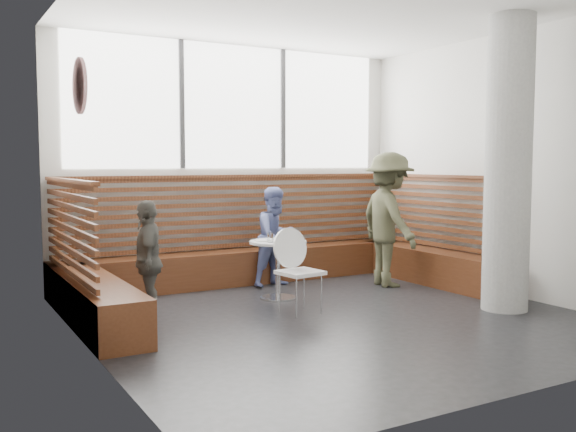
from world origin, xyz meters
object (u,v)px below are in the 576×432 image
cafe_chair (297,263)px  child_back (276,237)px  cafe_table (278,257)px  adult_man (389,219)px  concrete_column (508,165)px  child_left (148,261)px

cafe_chair → child_back: bearing=62.4°
cafe_table → adult_man: (1.66, 0.00, 0.38)m
concrete_column → child_back: 3.04m
concrete_column → child_left: size_ratio=2.57×
cafe_table → cafe_chair: cafe_chair is taller
concrete_column → adult_man: (-0.25, 1.73, -0.72)m
concrete_column → cafe_table: 2.80m
concrete_column → cafe_table: (-1.91, 1.73, -1.10)m
adult_man → cafe_table: bearing=99.1°
child_back → cafe_chair: bearing=-121.7°
child_left → cafe_table: bearing=117.3°
adult_man → child_left: (-3.33, -0.29, -0.26)m
concrete_column → cafe_chair: (-2.07, 1.01, -1.06)m
concrete_column → child_back: size_ratio=2.45×
adult_man → child_back: size_ratio=1.35×
adult_man → child_left: bearing=104.0°
cafe_chair → adult_man: adult_man is taller
cafe_table → child_back: child_back is taller
concrete_column → cafe_table: size_ratio=4.59×
cafe_chair → child_back: size_ratio=0.70×
concrete_column → child_back: (-1.55, 2.44, -0.95)m
cafe_chair → child_left: child_left is taller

